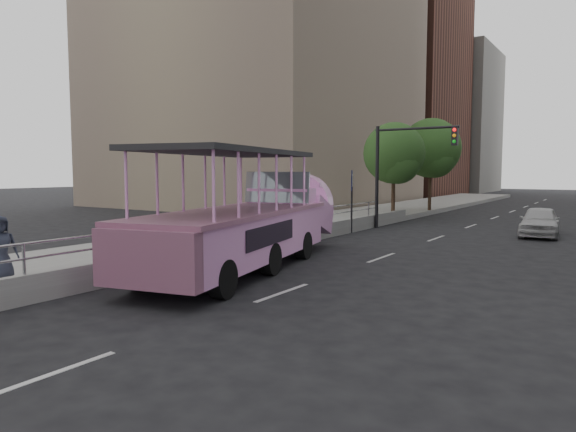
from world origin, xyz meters
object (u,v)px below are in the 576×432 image
at_px(car, 540,221).
at_px(parking_sign, 352,194).
at_px(duck_boat, 252,223).
at_px(street_tree_far, 432,150).
at_px(traffic_signal, 400,160).
at_px(street_tree_near, 395,155).
at_px(pedestrian_far, 0,248).

bearing_deg(car, parking_sign, -159.98).
relative_size(car, parking_sign, 1.32).
height_order(duck_boat, parking_sign, duck_boat).
xyz_separation_m(duck_boat, street_tree_far, (-1.28, 21.44, 3.00)).
height_order(car, traffic_signal, traffic_signal).
xyz_separation_m(car, street_tree_near, (-7.94, 2.59, 3.15)).
distance_m(duck_boat, car, 14.39).
relative_size(pedestrian_far, traffic_signal, 0.30).
bearing_deg(traffic_signal, duck_boat, -90.57).
bearing_deg(pedestrian_far, duck_boat, -10.76).
xyz_separation_m(parking_sign, street_tree_near, (-0.30, 6.11, 1.97)).
xyz_separation_m(pedestrian_far, street_tree_far, (1.56, 27.62, 3.22)).
height_order(car, parking_sign, parking_sign).
relative_size(duck_boat, pedestrian_far, 6.97).
distance_m(street_tree_near, street_tree_far, 6.02).
bearing_deg(pedestrian_far, street_tree_near, 10.31).
bearing_deg(street_tree_near, street_tree_far, 88.09).
bearing_deg(traffic_signal, car, 7.49).
height_order(duck_boat, street_tree_far, street_tree_far).
height_order(duck_boat, pedestrian_far, duck_boat).
relative_size(car, traffic_signal, 0.76).
xyz_separation_m(car, street_tree_far, (-7.74, 8.59, 3.64)).
bearing_deg(street_tree_far, street_tree_near, -91.91).
height_order(pedestrian_far, street_tree_near, street_tree_near).
bearing_deg(parking_sign, duck_boat, -82.82).
xyz_separation_m(pedestrian_far, traffic_signal, (2.96, 18.19, 2.41)).
relative_size(duck_boat, street_tree_far, 1.69).
bearing_deg(duck_boat, street_tree_far, 93.41).
xyz_separation_m(traffic_signal, street_tree_near, (-1.60, 3.43, 0.32)).
bearing_deg(parking_sign, street_tree_near, 92.85).
bearing_deg(duck_boat, street_tree_near, 95.47).
height_order(duck_boat, street_tree_near, street_tree_near).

